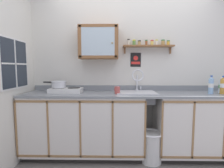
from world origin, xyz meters
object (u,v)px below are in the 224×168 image
at_px(saucepan, 59,84).
at_px(hot_plate_stove, 66,90).
at_px(bottle_juice_amber_2, 223,85).
at_px(trash_bin, 151,146).
at_px(sink, 136,94).
at_px(warning_sign, 136,60).
at_px(wall_cabinet, 99,43).
at_px(bottle_water_clear_0, 221,86).
at_px(bottle_water_blue_3, 211,85).
at_px(mug, 117,90).

bearing_deg(saucepan, hot_plate_stove, -9.99).
xyz_separation_m(bottle_juice_amber_2, trash_bin, (-1.02, -0.12, -0.84)).
height_order(sink, trash_bin, sink).
relative_size(saucepan, trash_bin, 0.83).
bearing_deg(sink, warning_sign, 87.27).
xyz_separation_m(hot_plate_stove, wall_cabinet, (0.48, 0.14, 0.72)).
bearing_deg(warning_sign, trash_bin, -69.71).
distance_m(sink, bottle_water_clear_0, 1.26).
relative_size(hot_plate_stove, bottle_water_blue_3, 1.80).
relative_size(hot_plate_stove, wall_cabinet, 0.79).
relative_size(bottle_water_clear_0, trash_bin, 0.53).
relative_size(bottle_water_clear_0, warning_sign, 1.04).
relative_size(bottle_juice_amber_2, trash_bin, 0.60).
bearing_deg(hot_plate_stove, saucepan, 170.01).
relative_size(hot_plate_stove, mug, 4.28).
xyz_separation_m(mug, warning_sign, (0.30, 0.36, 0.44)).
relative_size(mug, wall_cabinet, 0.19).
relative_size(bottle_water_clear_0, wall_cabinet, 0.39).
relative_size(saucepan, bottle_water_clear_0, 1.55).
distance_m(bottle_water_clear_0, trash_bin, 1.37).
bearing_deg(trash_bin, bottle_water_clear_0, 12.27).
distance_m(bottle_water_blue_3, mug, 1.33).
bearing_deg(saucepan, sink, -0.58).
bearing_deg(mug, saucepan, 172.21).
bearing_deg(wall_cabinet, trash_bin, -24.86).
bearing_deg(bottle_water_blue_3, warning_sign, 161.12).
height_order(saucepan, bottle_water_clear_0, bottle_water_clear_0).
bearing_deg(mug, hot_plate_stove, 172.54).
bearing_deg(bottle_water_clear_0, mug, -175.73).
bearing_deg(hot_plate_stove, wall_cabinet, 15.71).
xyz_separation_m(saucepan, trash_bin, (1.35, -0.24, -0.85)).
distance_m(saucepan, bottle_water_blue_3, 2.21).
distance_m(hot_plate_stove, saucepan, 0.15).
relative_size(wall_cabinet, trash_bin, 1.38).
bearing_deg(hot_plate_stove, mug, -7.46).
height_order(bottle_water_blue_3, wall_cabinet, wall_cabinet).
distance_m(bottle_water_blue_3, warning_sign, 1.15).
distance_m(saucepan, trash_bin, 1.61).
height_order(sink, hot_plate_stove, sink).
bearing_deg(trash_bin, mug, 166.33).
bearing_deg(mug, trash_bin, -13.67).
height_order(wall_cabinet, warning_sign, wall_cabinet).
xyz_separation_m(saucepan, wall_cabinet, (0.60, 0.11, 0.63)).
distance_m(saucepan, mug, 0.89).
height_order(saucepan, mug, saucepan).
height_order(saucepan, trash_bin, saucepan).
xyz_separation_m(bottle_juice_amber_2, bottle_water_blue_3, (-0.16, 0.01, 0.00)).
bearing_deg(wall_cabinet, warning_sign, 12.37).
distance_m(wall_cabinet, trash_bin, 1.69).
bearing_deg(trash_bin, hot_plate_stove, 170.12).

